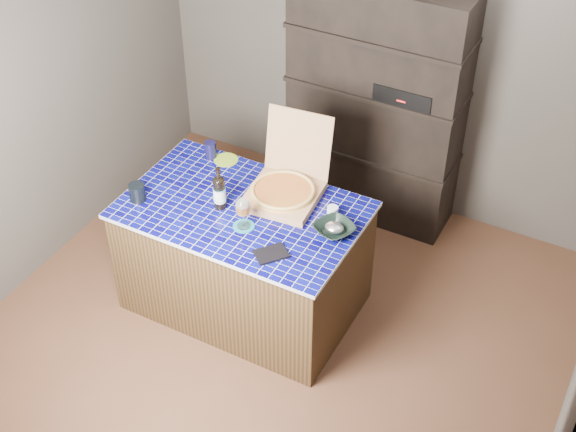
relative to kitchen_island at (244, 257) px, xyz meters
The scene contains 14 objects.
room 0.93m from the kitchen_island, 35.69° to the right, with size 3.50×3.50×3.50m.
shelving_unit 1.44m from the kitchen_island, 76.50° to the left, with size 1.20×0.41×1.80m.
kitchen_island is the anchor object (origin of this frame).
pizza_box 0.54m from the kitchen_island, 52.39° to the left, with size 0.47×0.55×0.46m.
mead_bottle 0.53m from the kitchen_island, 159.01° to the right, with size 0.08×0.08×0.29m.
teal_trivet 0.43m from the kitchen_island, 55.92° to the right, with size 0.13×0.13×0.01m, color #186F80.
wine_glass 0.56m from the kitchen_island, 55.92° to the right, with size 0.09×0.09×0.20m.
tumbler 0.79m from the kitchen_island, 159.84° to the right, with size 0.10×0.10×0.11m, color black.
dvd_case 0.61m from the kitchen_island, 38.27° to the right, with size 0.13×0.18×0.01m, color black.
bowl 0.73m from the kitchen_island, ahead, with size 0.22×0.22×0.05m, color black.
foil_contents 0.73m from the kitchen_island, ahead, with size 0.11×0.09×0.05m, color silver.
white_jar 0.69m from the kitchen_island, 21.62° to the left, with size 0.07×0.07×0.06m, color silver.
navy_cup 0.74m from the kitchen_island, 140.78° to the left, with size 0.07×0.07×0.12m, color black.
green_trivet 0.65m from the kitchen_island, 132.07° to the left, with size 0.16×0.16×0.01m, color #86AC24.
Camera 1 is at (1.69, -2.96, 3.83)m, focal length 50.00 mm.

